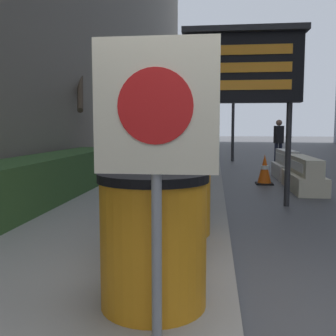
% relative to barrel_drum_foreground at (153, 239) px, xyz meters
% --- Properties ---
extents(hedge_strip, '(0.90, 7.56, 0.76)m').
position_rel_barrel_drum_foreground_xyz_m(hedge_strip, '(-2.50, 3.20, -0.10)').
color(hedge_strip, '#335628').
rests_on(hedge_strip, sidewalk_left).
extents(bare_tree, '(1.84, 1.59, 3.23)m').
position_rel_barrel_drum_foreground_xyz_m(bare_tree, '(-2.35, 7.40, 1.15)').
color(bare_tree, '#4C3D2D').
rests_on(bare_tree, sidewalk_left).
extents(barrel_drum_foreground, '(0.78, 0.78, 0.95)m').
position_rel_barrel_drum_foreground_xyz_m(barrel_drum_foreground, '(0.00, 0.00, 0.00)').
color(barrel_drum_foreground, orange).
rests_on(barrel_drum_foreground, sidewalk_left).
extents(barrel_drum_middle, '(0.78, 0.78, 0.95)m').
position_rel_barrel_drum_foreground_xyz_m(barrel_drum_middle, '(-0.05, 0.95, 0.00)').
color(barrel_drum_middle, orange).
rests_on(barrel_drum_middle, sidewalk_left).
extents(barrel_drum_back, '(0.78, 0.78, 0.95)m').
position_rel_barrel_drum_foreground_xyz_m(barrel_drum_back, '(0.01, 1.90, 0.00)').
color(barrel_drum_back, orange).
rests_on(barrel_drum_back, sidewalk_left).
extents(warning_sign, '(0.70, 0.08, 1.75)m').
position_rel_barrel_drum_foreground_xyz_m(warning_sign, '(0.10, -0.50, 0.77)').
color(warning_sign, gray).
rests_on(warning_sign, sidewalk_left).
extents(message_board, '(2.15, 0.36, 3.14)m').
position_rel_barrel_drum_foreground_xyz_m(message_board, '(0.91, 4.49, 1.80)').
color(message_board, '#28282B').
rests_on(message_board, ground_plane).
extents(jersey_barrier_cream, '(0.63, 2.05, 0.75)m').
position_rel_barrel_drum_foreground_xyz_m(jersey_barrier_cream, '(2.41, 6.36, -0.30)').
color(jersey_barrier_cream, beige).
rests_on(jersey_barrier_cream, ground_plane).
extents(jersey_barrier_white, '(0.59, 1.61, 0.78)m').
position_rel_barrel_drum_foreground_xyz_m(jersey_barrier_white, '(2.41, 8.54, -0.28)').
color(jersey_barrier_white, silver).
rests_on(jersey_barrier_white, ground_plane).
extents(traffic_cone_near, '(0.42, 0.42, 0.74)m').
position_rel_barrel_drum_foreground_xyz_m(traffic_cone_near, '(1.66, 7.21, -0.26)').
color(traffic_cone_near, black).
rests_on(traffic_cone_near, ground_plane).
extents(traffic_cone_mid, '(0.34, 0.34, 0.61)m').
position_rel_barrel_drum_foreground_xyz_m(traffic_cone_mid, '(2.72, 6.67, -0.33)').
color(traffic_cone_mid, black).
rests_on(traffic_cone_mid, ground_plane).
extents(traffic_light_near_curb, '(0.28, 0.44, 4.60)m').
position_rel_barrel_drum_foreground_xyz_m(traffic_light_near_curb, '(1.16, 13.79, 2.67)').
color(traffic_light_near_curb, '#2D2D30').
rests_on(traffic_light_near_curb, ground_plane).
extents(pedestrian_worker, '(0.32, 0.47, 1.69)m').
position_rel_barrel_drum_foreground_xyz_m(pedestrian_worker, '(2.78, 12.34, 0.37)').
color(pedestrian_worker, '#23283D').
rests_on(pedestrian_worker, ground_plane).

